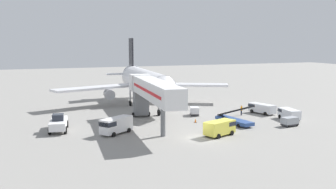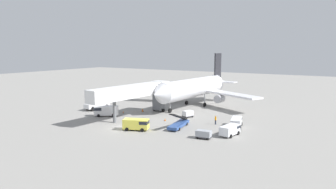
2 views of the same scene
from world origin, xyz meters
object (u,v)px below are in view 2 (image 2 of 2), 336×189
Objects in this scene: service_van_outer_left at (137,124)px; safety_cone_alpha at (143,110)px; airplane_at_gate at (195,88)px; service_van_outer_right at (236,122)px; pushback_tug at (97,105)px; safety_cone_charlie at (165,120)px; baggage_cart_mid_left at (204,134)px; belt_loader_truck at (179,124)px; jet_bridge at (136,92)px; service_van_near_right at (230,130)px; ground_crew_worker_foreground at (216,120)px; service_van_near_left at (106,110)px; safety_cone_bravo at (123,112)px; baggage_cart_far_center at (188,114)px.

safety_cone_alpha is at bearing 122.73° from service_van_outer_left.
airplane_at_gate is 24.30m from service_van_outer_right.
pushback_tug is 1.24× the size of service_van_outer_right.
safety_cone_alpha is 1.22× the size of safety_cone_charlie.
service_van_outer_right reaches higher than baggage_cart_mid_left.
safety_cone_alpha is (11.56, 3.84, -0.81)m from pushback_tug.
belt_loader_truck is at bearing -10.95° from pushback_tug.
safety_cone_alpha is at bearing 149.51° from belt_loader_truck.
service_van_outer_right is at bearing 33.78° from belt_loader_truck.
jet_bridge reaches higher than pushback_tug.
pushback_tug reaches higher than service_van_near_right.
airplane_at_gate is at bearing 98.17° from safety_cone_charlie.
belt_loader_truck is at bearing -129.71° from ground_crew_worker_foreground.
service_van_near_left reaches higher than service_van_outer_left.
safety_cone_bravo is (-23.41, -1.00, -0.74)m from ground_crew_worker_foreground.
airplane_at_gate reaches higher than safety_cone_alpha.
service_van_outer_left is at bearing -57.27° from safety_cone_alpha.
ground_crew_worker_foreground is (32.05, 0.97, -0.20)m from pushback_tug.
service_van_near_right is (37.53, -5.29, -0.13)m from pushback_tug.
jet_bridge is 12.41m from service_van_outer_left.
service_van_near_left is at bearing -166.45° from ground_crew_worker_foreground.
baggage_cart_far_center is (10.06, 5.95, -4.86)m from jet_bridge.
ground_crew_worker_foreground is (13.19, -16.51, -3.99)m from airplane_at_gate.
pushback_tug is 35.69m from baggage_cart_mid_left.
safety_cone_charlie is (10.08, -5.66, -0.07)m from safety_cone_alpha.
baggage_cart_far_center is at bearing 145.64° from service_van_near_right.
service_van_outer_left is at bearing -27.74° from pushback_tug.
service_van_outer_left is at bearing -173.38° from baggage_cart_mid_left.
safety_cone_charlie is (-14.76, -2.96, -0.74)m from service_van_outer_right.
airplane_at_gate reaches higher than safety_cone_charlie.
safety_cone_bravo is at bearing -165.72° from baggage_cart_far_center.
safety_cone_alpha is at bearing -118.16° from airplane_at_gate.
airplane_at_gate is 31.50m from baggage_cart_mid_left.
service_van_outer_left is (7.16, -9.10, -4.48)m from jet_bridge.
service_van_near_right is (18.67, -22.77, -3.91)m from airplane_at_gate.
service_van_outer_right is at bearing 2.10° from ground_crew_worker_foreground.
service_van_outer_left reaches higher than safety_cone_charlie.
baggage_cart_mid_left is at bearing -52.74° from baggage_cart_far_center.
jet_bridge is (-4.84, -19.53, 0.72)m from airplane_at_gate.
belt_loader_truck reaches higher than service_van_outer_right.
pushback_tug is 9.00m from service_van_near_left.
safety_cone_alpha is at bearing 65.34° from service_van_near_left.
service_van_near_left is at bearing 170.12° from baggage_cart_mid_left.
airplane_at_gate is at bearing 111.04° from baggage_cart_far_center.
ground_crew_worker_foreground is at bearing 1.74° from pushback_tug.
safety_cone_charlie is (21.63, -1.82, -0.88)m from pushback_tug.
safety_cone_charlie is (7.61, 0.22, -5.39)m from jet_bridge.
service_van_near_left is 10.74× the size of safety_cone_bravo.
service_van_near_left is (-11.33, -22.42, -3.63)m from airplane_at_gate.
service_van_outer_right is at bearing 11.32° from safety_cone_charlie.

